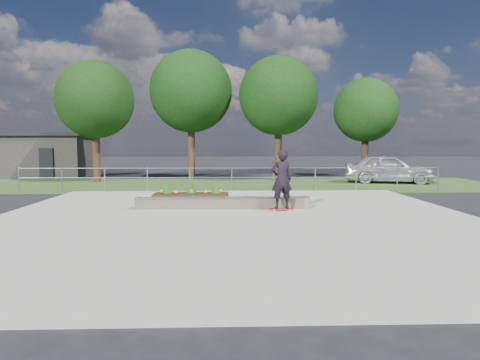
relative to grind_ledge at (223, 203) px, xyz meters
name	(u,v)px	position (x,y,z in m)	size (l,w,h in m)	color
ground	(235,220)	(0.38, -1.96, -0.26)	(120.00, 120.00, 0.00)	black
grass_verge	(231,185)	(0.38, 9.04, -0.25)	(30.00, 8.00, 0.02)	#325120
concrete_slab	(235,219)	(0.38, -1.96, -0.23)	(15.00, 15.00, 0.06)	#A9A396
fence	(232,176)	(0.38, 5.54, 0.51)	(20.06, 0.06, 1.20)	#9B9DA3
building	(33,155)	(-13.61, 16.04, 1.25)	(8.40, 5.40, 3.00)	#2D2B28
tree_far_left	(95,100)	(-7.62, 11.04, 4.59)	(4.55, 4.55, 7.15)	#2F1E13
tree_mid_left	(191,92)	(-2.12, 13.04, 5.34)	(5.25, 5.25, 8.25)	#361F15
tree_mid_right	(279,96)	(3.38, 12.04, 4.97)	(4.90, 4.90, 7.70)	#2F2113
tree_far_right	(366,110)	(9.38, 13.54, 4.21)	(4.20, 4.20, 6.60)	black
grind_ledge	(223,203)	(0.00, 0.00, 0.00)	(6.00, 0.44, 0.43)	brown
planter_bed	(191,195)	(-1.29, 2.46, -0.02)	(3.00, 1.20, 0.61)	black
skateboarder	(282,179)	(1.98, -0.54, 0.86)	(0.80, 0.59, 2.06)	white
parked_car	(388,169)	(9.55, 9.78, 0.58)	(2.00, 4.98, 1.70)	silver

